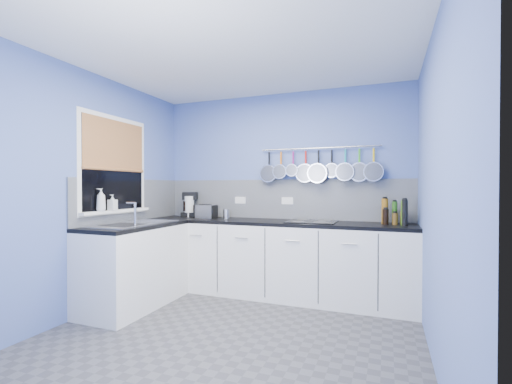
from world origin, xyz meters
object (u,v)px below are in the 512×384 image
Objects in this scene: soap_bottle_a at (101,200)px; paper_towel at (189,207)px; soap_bottle_b at (112,202)px; canister at (226,214)px; toaster at (206,211)px; coffee_maker at (189,204)px; hob at (312,222)px.

soap_bottle_a is 0.84× the size of paper_towel.
canister is at bearing 51.11° from soap_bottle_b.
toaster is (0.28, -0.05, -0.06)m from paper_towel.
paper_towel reaches higher than canister.
canister is at bearing 15.82° from toaster.
soap_bottle_b is 1.18m from toaster.
soap_bottle_a is 1.30m from coffee_maker.
soap_bottle_b reaches higher than hob.
soap_bottle_a is at bearing -125.02° from canister.
hob is at bearing 2.59° from toaster.
canister reaches higher than hob.
hob is at bearing 25.80° from soap_bottle_b.
toaster is (0.59, 1.18, -0.18)m from soap_bottle_a.
coffee_maker is 1.27× the size of toaster.
toaster is (0.30, -0.09, -0.08)m from coffee_maker.
toaster is at bearing -10.45° from paper_towel.
paper_towel is (0.31, 1.23, -0.13)m from soap_bottle_a.
soap_bottle_a is 2.05× the size of canister.
toaster is at bearing 59.83° from soap_bottle_b.
toaster reaches higher than canister.
soap_bottle_a reaches higher than coffee_maker.
coffee_maker is at bearing 175.54° from hob.
paper_towel is at bearing 73.68° from soap_bottle_b.
soap_bottle_a is 1.27m from paper_towel.
paper_towel is at bearing -179.60° from canister.
paper_towel is 0.05m from coffee_maker.
paper_towel is (0.31, 1.07, -0.09)m from soap_bottle_b.
soap_bottle_a reaches higher than toaster.
toaster is 0.49× the size of hob.
soap_bottle_a reaches higher than hob.
coffee_maker is (0.29, 1.26, -0.10)m from soap_bottle_a.
hob is (2.01, 0.97, -0.23)m from soap_bottle_b.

